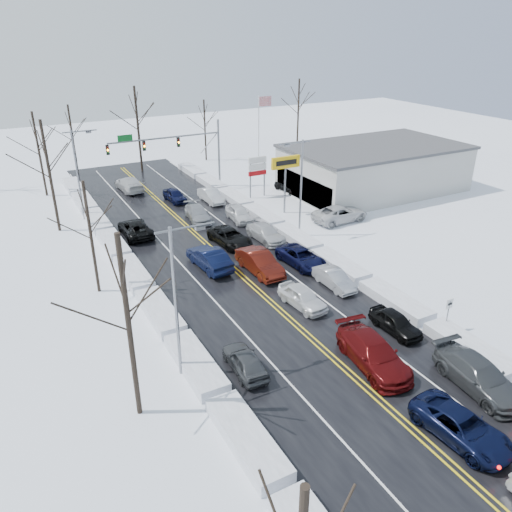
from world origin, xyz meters
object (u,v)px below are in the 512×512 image
tires_plus_sign (286,166)px  oncoming_car_0 (210,268)px  dealership_building (374,168)px  traffic_signal_mast (178,146)px  flagpole (260,129)px

tires_plus_sign → oncoming_car_0: 15.53m
dealership_building → oncoming_car_0: (-25.63, -10.29, -2.66)m
tires_plus_sign → traffic_signal_mast: bearing=120.5°
traffic_signal_mast → tires_plus_sign: 13.92m
tires_plus_sign → flagpole: 14.79m
tires_plus_sign → flagpole: flagpole is taller
tires_plus_sign → oncoming_car_0: size_ratio=1.15×
oncoming_car_0 → dealership_building: bearing=-162.1°
traffic_signal_mast → tires_plus_sign: size_ratio=2.21×
dealership_building → oncoming_car_0: size_ratio=3.91×
flagpole → dealership_building: bearing=-53.7°
tires_plus_sign → flagpole: size_ratio=0.60×
tires_plus_sign → dealership_building: size_ratio=0.29×
flagpole → oncoming_car_0: (-16.83, -22.29, -5.93)m
tires_plus_sign → flagpole: (4.67, 14.01, 0.93)m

